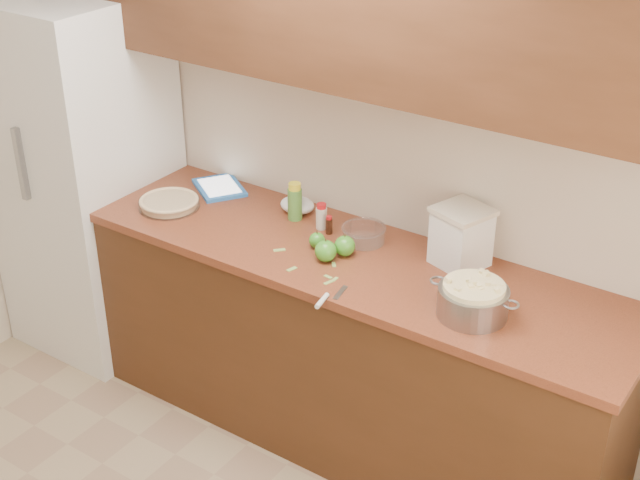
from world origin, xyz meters
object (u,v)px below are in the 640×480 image
Objects in this scene: colander at (473,300)px; flour_canister at (461,236)px; pie at (169,203)px; tablet at (219,187)px.

flour_canister reaches higher than colander.
pie is at bearing -168.04° from flour_canister.
tablet is (-1.47, 0.32, -0.05)m from colander.
colander reaches higher than pie.
tablet is at bearing 77.27° from pie.
flour_canister is at bearing 123.39° from colander.
flour_canister is at bearing 33.42° from tablet.
tablet is (0.06, 0.28, -0.01)m from pie.
pie is at bearing 178.63° from colander.
pie reaches higher than tablet.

